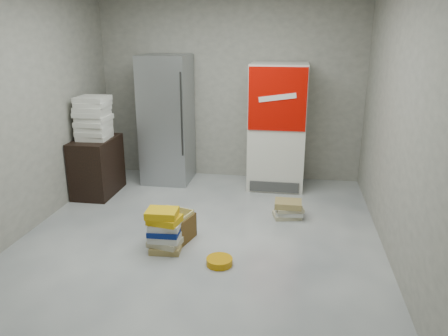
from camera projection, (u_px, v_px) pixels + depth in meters
ground at (196, 248)px, 4.70m from camera, size 5.00×5.00×0.00m
room_shell at (192, 79)px, 4.15m from camera, size 4.04×5.04×2.82m
steel_fridge at (167, 120)px, 6.55m from camera, size 0.70×0.72×1.90m
coke_cooler at (277, 127)px, 6.31m from camera, size 0.80×0.73×1.80m
wood_shelf at (97, 166)px, 6.15m from camera, size 0.50×0.80×0.80m
supply_box_stack at (93, 118)px, 5.94m from camera, size 0.44×0.43×0.58m
phonebook_stack_main at (165, 231)px, 4.57m from camera, size 0.37×0.31×0.47m
phonebook_stack_side at (288, 209)px, 5.43m from camera, size 0.41×0.33×0.22m
cardboard_box at (173, 228)px, 4.86m from camera, size 0.49×0.49×0.32m
bucket_lid at (219, 261)px, 4.35m from camera, size 0.33×0.33×0.07m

